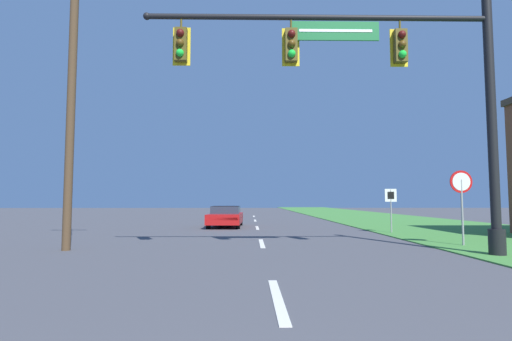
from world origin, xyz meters
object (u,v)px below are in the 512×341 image
Objects in this scene: car_ahead at (226,216)px; route_sign_post at (391,200)px; signal_mast at (393,85)px; utility_pole_near at (72,82)px; stop_sign at (461,191)px.

route_sign_post is at bearing -29.47° from car_ahead.
route_sign_post is at bearing 71.30° from signal_mast.
utility_pole_near is at bearing -153.30° from route_sign_post.
stop_sign is (3.11, 2.34, -2.92)m from signal_mast.
car_ahead is 2.21× the size of route_sign_post.
utility_pole_near is (-12.28, -6.18, 3.75)m from route_sign_post.
stop_sign is at bearing -84.53° from route_sign_post.
stop_sign is 5.36m from route_sign_post.
car_ahead is 1.79× the size of stop_sign.
signal_mast is at bearing -8.74° from utility_pole_near.
stop_sign is 1.23× the size of route_sign_post.
utility_pole_near reaches higher than route_sign_post.
utility_pole_near is (-12.79, -0.85, 3.42)m from stop_sign.
utility_pole_near is at bearing -176.18° from stop_sign.
car_ahead is at bearing 68.28° from utility_pole_near.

